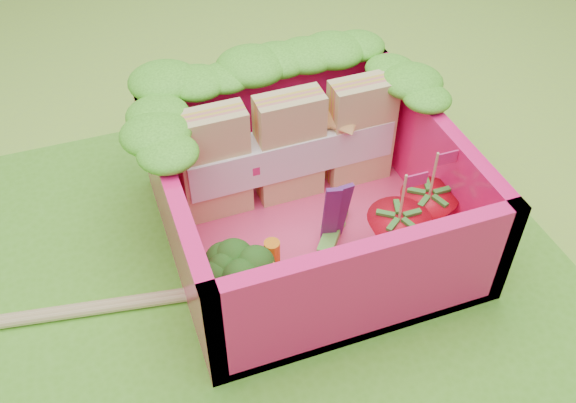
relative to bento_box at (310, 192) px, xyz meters
The scene contains 13 objects.
ground 0.41m from the bento_box, 142.12° to the right, with size 14.00×14.00×0.00m, color #9BD73C.
placemat 0.39m from the bento_box, 142.12° to the right, with size 2.60×2.60×0.03m, color #57AC27.
bento_floor 0.25m from the bento_box, 90.00° to the left, with size 1.30×1.30×0.05m, color #E03969.
bento_box is the anchor object (origin of this frame).
lettuce_ruffle 0.57m from the bento_box, 90.00° to the left, with size 1.43×0.77×0.11m.
sandwich_stack 0.28m from the bento_box, 88.70° to the left, with size 1.06×0.19×0.57m.
broccoli 0.55m from the bento_box, 146.17° to the right, with size 0.34×0.34×0.24m.
carrot_sticks 0.44m from the bento_box, 133.79° to the right, with size 0.13×0.19×0.24m.
purple_wedges 0.16m from the bento_box, 61.30° to the right, with size 0.12×0.04×0.38m.
strawberry_left 0.44m from the bento_box, 50.23° to the right, with size 0.28×0.28×0.52m.
strawberry_right 0.54m from the bento_box, 26.23° to the right, with size 0.26×0.26×0.50m.
snap_peas 0.42m from the bento_box, 32.41° to the right, with size 0.70×0.57×0.05m.
chopsticks 1.31m from the bento_box, behind, with size 2.29×0.42×0.04m.
Camera 1 is at (-0.61, -1.83, 2.27)m, focal length 40.00 mm.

